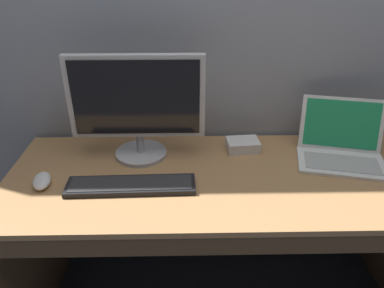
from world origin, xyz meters
TOP-DOWN VIEW (x-y plane):
  - desk at (0.00, -0.01)m, footprint 1.77×0.67m
  - laptop_white at (0.49, 0.12)m, footprint 0.40×0.36m
  - external_monitor at (-0.36, 0.15)m, footprint 0.55×0.22m
  - wired_keyboard at (-0.38, -0.08)m, footprint 0.49×0.13m
  - computer_mouse at (-0.72, -0.06)m, footprint 0.09×0.13m
  - external_drive_box at (0.08, 0.20)m, footprint 0.15×0.11m

SIDE VIEW (x-z plane):
  - desk at x=0.00m, z-range 0.14..0.92m
  - wired_keyboard at x=-0.38m, z-range 0.78..0.80m
  - computer_mouse at x=-0.72m, z-range 0.78..0.81m
  - external_drive_box at x=0.08m, z-range 0.78..0.82m
  - laptop_white at x=0.49m, z-range 0.72..0.95m
  - external_monitor at x=-0.36m, z-range 0.80..1.24m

